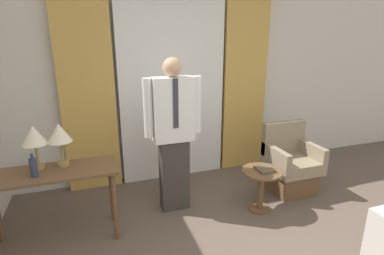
% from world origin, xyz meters
% --- Properties ---
extents(wall_back, '(10.00, 0.06, 2.70)m').
position_xyz_m(wall_back, '(0.00, 2.83, 1.35)').
color(wall_back, silver).
rests_on(wall_back, ground_plane).
extents(curtain_sheer_center, '(1.46, 0.06, 2.58)m').
position_xyz_m(curtain_sheer_center, '(0.00, 2.70, 1.29)').
color(curtain_sheer_center, white).
rests_on(curtain_sheer_center, ground_plane).
extents(curtain_drape_left, '(0.67, 0.06, 2.58)m').
position_xyz_m(curtain_drape_left, '(-1.11, 2.70, 1.29)').
color(curtain_drape_left, gold).
rests_on(curtain_drape_left, ground_plane).
extents(curtain_drape_right, '(0.67, 0.06, 2.58)m').
position_xyz_m(curtain_drape_right, '(1.11, 2.70, 1.29)').
color(curtain_drape_right, gold).
rests_on(curtain_drape_right, ground_plane).
extents(desk, '(1.22, 0.47, 0.75)m').
position_xyz_m(desk, '(-1.50, 1.65, 0.63)').
color(desk, brown).
rests_on(desk, ground_plane).
extents(table_lamp_left, '(0.23, 0.23, 0.43)m').
position_xyz_m(table_lamp_left, '(-1.61, 1.76, 1.07)').
color(table_lamp_left, '#9E7F47').
rests_on(table_lamp_left, desk).
extents(table_lamp_right, '(0.23, 0.23, 0.43)m').
position_xyz_m(table_lamp_right, '(-1.39, 1.76, 1.07)').
color(table_lamp_right, '#9E7F47').
rests_on(table_lamp_right, desk).
extents(bottle_by_lamp, '(0.06, 0.06, 0.23)m').
position_xyz_m(bottle_by_lamp, '(-1.63, 1.57, 0.85)').
color(bottle_by_lamp, '#2D3851').
rests_on(bottle_by_lamp, desk).
extents(person, '(0.65, 0.22, 1.77)m').
position_xyz_m(person, '(-0.24, 1.85, 0.96)').
color(person, '#38332D').
rests_on(person, ground_plane).
extents(armchair, '(0.62, 0.57, 0.90)m').
position_xyz_m(armchair, '(1.33, 1.76, 0.34)').
color(armchair, brown).
rests_on(armchair, ground_plane).
extents(side_table, '(0.46, 0.46, 0.51)m').
position_xyz_m(side_table, '(0.70, 1.47, 0.35)').
color(side_table, brown).
rests_on(side_table, ground_plane).
extents(book, '(0.17, 0.21, 0.03)m').
position_xyz_m(book, '(0.72, 1.46, 0.52)').
color(book, brown).
rests_on(book, side_table).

